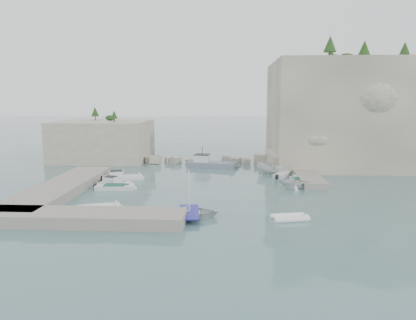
# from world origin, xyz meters

# --- Properties ---
(ground) EXTENTS (400.00, 400.00, 0.00)m
(ground) POSITION_xyz_m (0.00, 0.00, 0.00)
(ground) COLOR slate
(ground) RESTS_ON ground
(cliff_east) EXTENTS (26.00, 22.00, 17.00)m
(cliff_east) POSITION_xyz_m (23.00, 23.00, 8.50)
(cliff_east) COLOR beige
(cliff_east) RESTS_ON ground
(cliff_terrace) EXTENTS (8.00, 10.00, 2.50)m
(cliff_terrace) POSITION_xyz_m (13.00, 18.00, 1.25)
(cliff_terrace) COLOR beige
(cliff_terrace) RESTS_ON ground
(outcrop_west) EXTENTS (16.00, 14.00, 7.00)m
(outcrop_west) POSITION_xyz_m (-20.00, 25.00, 3.50)
(outcrop_west) COLOR beige
(outcrop_west) RESTS_ON ground
(quay_west) EXTENTS (5.00, 24.00, 1.10)m
(quay_west) POSITION_xyz_m (-17.00, -1.00, 0.55)
(quay_west) COLOR #9E9689
(quay_west) RESTS_ON ground
(quay_south) EXTENTS (18.00, 4.00, 1.10)m
(quay_south) POSITION_xyz_m (-10.00, -12.50, 0.55)
(quay_south) COLOR #9E9689
(quay_south) RESTS_ON ground
(ledge_east) EXTENTS (3.00, 16.00, 0.80)m
(ledge_east) POSITION_xyz_m (13.50, 10.00, 0.40)
(ledge_east) COLOR #9E9689
(ledge_east) RESTS_ON ground
(breakwater) EXTENTS (28.00, 3.00, 1.40)m
(breakwater) POSITION_xyz_m (-1.00, 22.00, 0.70)
(breakwater) COLOR beige
(breakwater) RESTS_ON ground
(motorboat_c) EXTENTS (5.23, 2.24, 0.70)m
(motorboat_c) POSITION_xyz_m (-11.15, 1.08, 0.00)
(motorboat_c) COLOR silver
(motorboat_c) RESTS_ON ground
(motorboat_b) EXTENTS (5.07, 2.96, 1.40)m
(motorboat_b) POSITION_xyz_m (-11.51, 2.56, 0.00)
(motorboat_b) COLOR silver
(motorboat_b) RESTS_ON ground
(motorboat_e) EXTENTS (4.91, 3.32, 0.70)m
(motorboat_e) POSITION_xyz_m (-10.04, -8.42, 0.00)
(motorboat_e) COLOR silver
(motorboat_e) RESTS_ON ground
(motorboat_a) EXTENTS (6.13, 3.38, 1.40)m
(motorboat_a) POSITION_xyz_m (-11.81, 7.04, 0.00)
(motorboat_a) COLOR white
(motorboat_a) RESTS_ON ground
(rowboat) EXTENTS (5.95, 4.54, 1.15)m
(rowboat) POSITION_xyz_m (-0.87, -10.02, 0.00)
(rowboat) COLOR silver
(rowboat) RESTS_ON ground
(inflatable_dinghy) EXTENTS (3.88, 2.46, 0.44)m
(inflatable_dinghy) POSITION_xyz_m (8.46, -10.22, 0.00)
(inflatable_dinghy) COLOR white
(inflatable_dinghy) RESTS_ON ground
(tender_east_a) EXTENTS (4.11, 3.65, 1.99)m
(tender_east_a) POSITION_xyz_m (10.87, 2.98, 0.00)
(tender_east_a) COLOR silver
(tender_east_a) RESTS_ON ground
(tender_east_b) EXTENTS (1.48, 4.26, 0.70)m
(tender_east_b) POSITION_xyz_m (11.78, 6.20, 0.00)
(tender_east_b) COLOR white
(tender_east_b) RESTS_ON ground
(tender_east_c) EXTENTS (3.16, 4.54, 0.70)m
(tender_east_c) POSITION_xyz_m (10.27, 10.43, 0.00)
(tender_east_c) COLOR silver
(tender_east_c) RESTS_ON ground
(tender_east_d) EXTENTS (5.45, 3.00, 1.99)m
(tender_east_d) POSITION_xyz_m (9.42, 12.58, 0.00)
(tender_east_d) COLOR white
(tender_east_d) RESTS_ON ground
(work_boat) EXTENTS (8.90, 4.07, 2.20)m
(work_boat) POSITION_xyz_m (-0.08, 17.92, 0.00)
(work_boat) COLOR slate
(work_boat) RESTS_ON ground
(rowboat_mast) EXTENTS (0.10, 0.10, 4.20)m
(rowboat_mast) POSITION_xyz_m (-0.87, -10.02, 2.67)
(rowboat_mast) COLOR white
(rowboat_mast) RESTS_ON rowboat
(vegetation) EXTENTS (53.48, 13.88, 13.40)m
(vegetation) POSITION_xyz_m (17.83, 24.40, 17.93)
(vegetation) COLOR #1E4219
(vegetation) RESTS_ON ground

